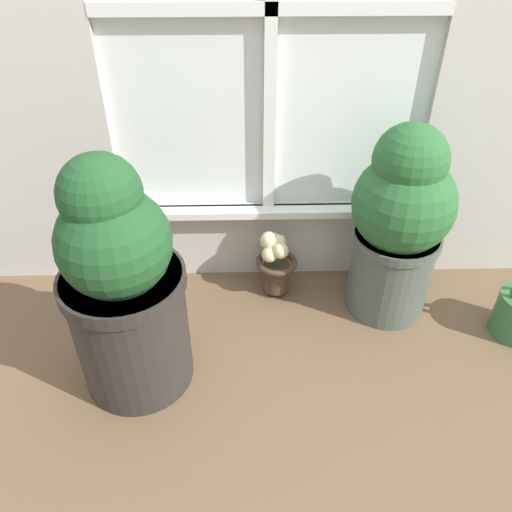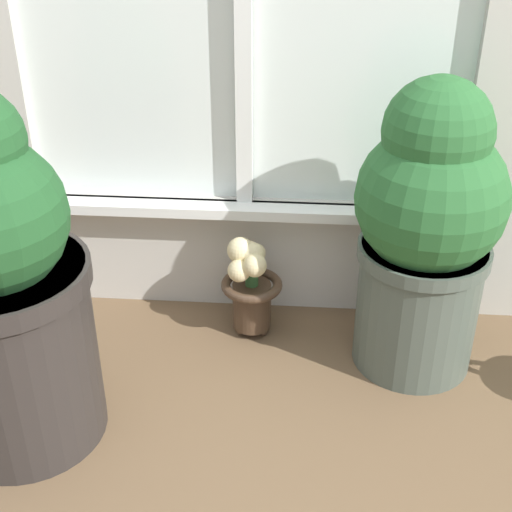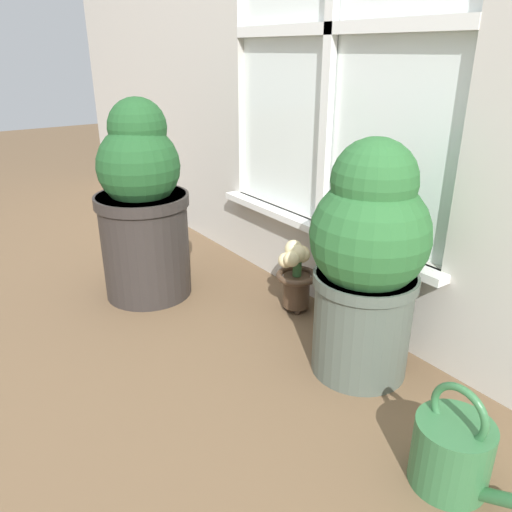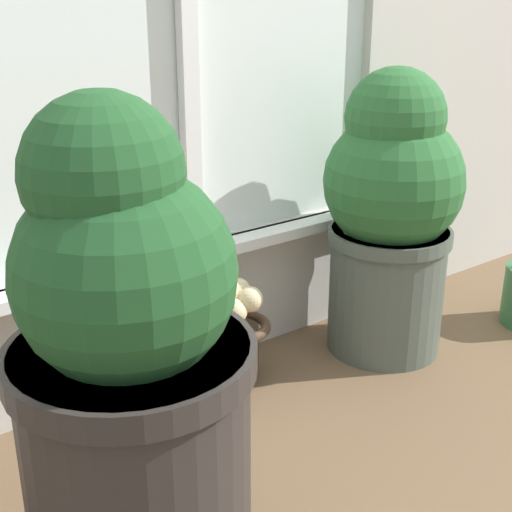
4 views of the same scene
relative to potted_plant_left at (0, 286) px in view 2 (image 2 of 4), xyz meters
The scene contains 3 objects.
potted_plant_left is the anchor object (origin of this frame).
potted_plant_right 0.83m from the potted_plant_left, 19.81° to the left, with size 0.31×0.31×0.65m.
flower_vase 0.58m from the potted_plant_left, 40.57° to the left, with size 0.14×0.14×0.25m.
Camera 2 is at (0.14, -0.82, 1.02)m, focal length 50.00 mm.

